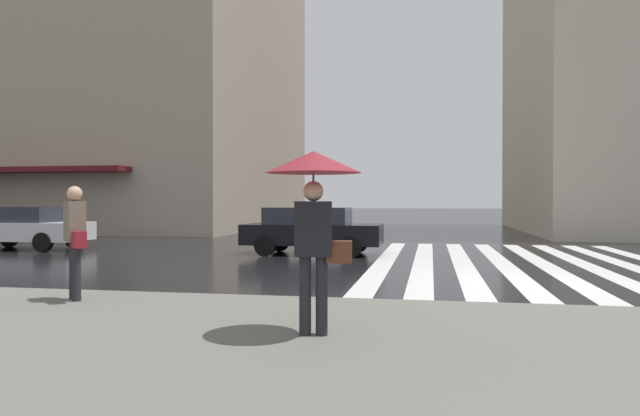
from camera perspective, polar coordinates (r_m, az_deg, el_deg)
ground_plane at (r=12.07m, az=19.66°, el=-7.02°), size 220.00×220.00×0.00m
zebra_crossing at (r=16.06m, az=18.93°, el=-5.08°), size 13.00×7.50×0.01m
haussmann_block_mid at (r=41.64m, az=-22.42°, el=15.30°), size 20.16×25.28×24.77m
car_black at (r=17.68m, az=-0.82°, el=-2.06°), size 1.85×4.10×1.41m
car_white at (r=21.79m, az=-26.67°, el=-1.61°), size 1.85×4.10×1.41m
pedestrian_with_floral_umbrella at (r=6.42m, az=-0.57°, el=2.09°), size 1.05×1.05×2.01m
pedestrian_by_billboard at (r=9.38m, az=-22.54°, el=-2.32°), size 0.58×0.58×1.68m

